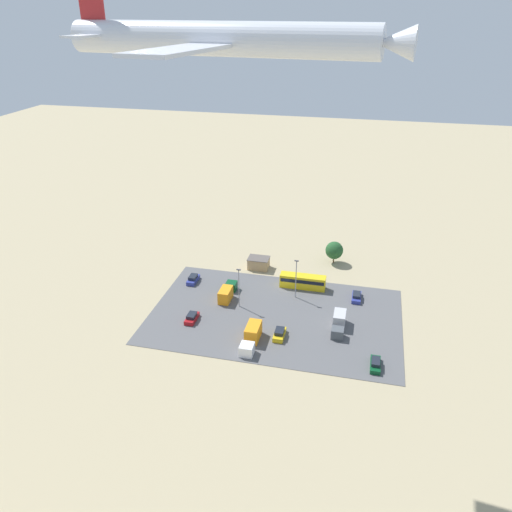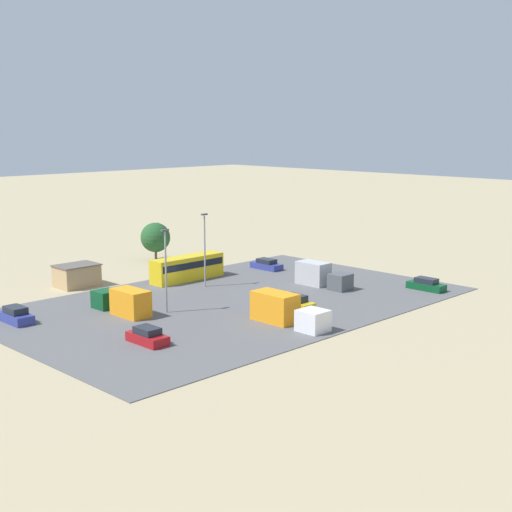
% 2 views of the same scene
% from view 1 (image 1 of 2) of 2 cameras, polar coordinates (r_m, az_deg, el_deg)
% --- Properties ---
extents(ground_plane, '(400.00, 400.00, 0.00)m').
position_cam_1_polar(ground_plane, '(115.21, 3.32, -3.71)').
color(ground_plane, tan).
extents(parking_lot_surface, '(51.86, 32.87, 0.08)m').
position_cam_1_polar(parking_lot_surface, '(105.43, 2.19, -6.81)').
color(parking_lot_surface, '#565659').
rests_on(parking_lot_surface, ground).
extents(shed_building, '(5.18, 3.83, 2.79)m').
position_cam_1_polar(shed_building, '(123.07, 0.30, -0.81)').
color(shed_building, tan).
rests_on(shed_building, ground).
extents(bus, '(10.42, 2.59, 3.11)m').
position_cam_1_polar(bus, '(114.92, 5.37, -2.86)').
color(bus, gold).
rests_on(bus, ground).
extents(parked_car_0, '(1.92, 4.50, 1.65)m').
position_cam_1_polar(parked_car_0, '(118.11, -7.20, -2.65)').
color(parked_car_0, navy).
rests_on(parked_car_0, ground).
extents(parked_car_1, '(1.94, 4.71, 1.44)m').
position_cam_1_polar(parked_car_1, '(112.74, 11.41, -4.58)').
color(parked_car_1, navy).
rests_on(parked_car_1, ground).
extents(parked_car_2, '(1.94, 4.34, 1.55)m').
position_cam_1_polar(parked_car_2, '(104.30, -7.35, -7.00)').
color(parked_car_2, maroon).
rests_on(parked_car_2, ground).
extents(parked_car_3, '(1.99, 4.46, 1.66)m').
position_cam_1_polar(parked_car_3, '(98.82, 2.70, -8.87)').
color(parked_car_3, gold).
rests_on(parked_car_3, ground).
extents(parked_car_4, '(1.80, 4.70, 1.48)m').
position_cam_1_polar(parked_car_4, '(93.95, 13.49, -11.91)').
color(parked_car_4, '#0C4723').
rests_on(parked_car_4, ground).
extents(parked_truck_0, '(2.39, 7.54, 2.88)m').
position_cam_1_polar(parked_truck_0, '(102.05, 9.45, -7.55)').
color(parked_truck_0, '#4C5156').
rests_on(parked_truck_0, ground).
extents(parked_truck_1, '(2.35, 8.13, 2.82)m').
position_cam_1_polar(parked_truck_1, '(110.98, -3.31, -4.17)').
color(parked_truck_1, '#0C4723').
rests_on(parked_truck_1, ground).
extents(parked_truck_2, '(2.55, 8.84, 3.02)m').
position_cam_1_polar(parked_truck_2, '(96.76, -0.52, -9.20)').
color(parked_truck_2, silver).
rests_on(parked_truck_2, ground).
extents(tree_near_shed, '(4.43, 4.43, 5.67)m').
position_cam_1_polar(tree_near_shed, '(126.33, 8.94, 0.64)').
color(tree_near_shed, brown).
rests_on(tree_near_shed, ground).
extents(light_pole_lot_centre, '(0.90, 0.28, 9.17)m').
position_cam_1_polar(light_pole_lot_centre, '(109.41, 4.59, -2.44)').
color(light_pole_lot_centre, gray).
rests_on(light_pole_lot_centre, ground).
extents(light_pole_lot_edge, '(0.90, 0.28, 9.05)m').
position_cam_1_polar(light_pole_lot_edge, '(105.86, -1.97, -3.48)').
color(light_pole_lot_edge, gray).
rests_on(light_pole_lot_edge, ground).
extents(airplane, '(36.56, 30.52, 8.43)m').
position_cam_1_polar(airplane, '(55.31, -3.34, 23.49)').
color(airplane, silver).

